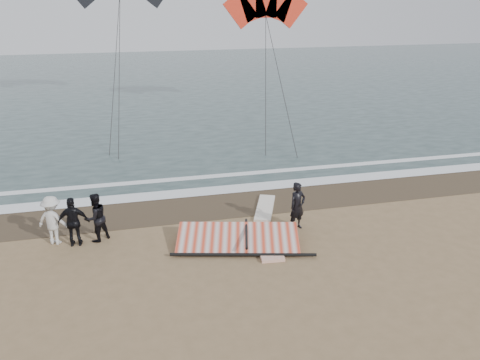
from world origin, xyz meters
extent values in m
plane|color=#8C704C|center=(0.00, 0.00, 0.00)|extent=(120.00, 120.00, 0.00)
cube|color=#233838|center=(0.00, 33.00, 0.01)|extent=(120.00, 54.00, 0.02)
cube|color=#4C3D2B|center=(0.00, 4.50, 0.01)|extent=(120.00, 2.80, 0.01)
cube|color=white|center=(0.00, 5.90, 0.03)|extent=(120.00, 0.90, 0.01)
cube|color=white|center=(0.00, 7.60, 0.03)|extent=(120.00, 0.45, 0.01)
imported|color=black|center=(2.16, 1.80, 0.89)|extent=(0.76, 0.62, 1.79)
cube|color=white|center=(0.77, 1.06, 0.05)|extent=(0.98, 2.76, 0.11)
cube|color=white|center=(1.49, 3.64, 0.05)|extent=(1.45, 2.45, 0.10)
imported|color=black|center=(-4.87, 2.53, 0.87)|extent=(1.07, 1.03, 1.74)
imported|color=black|center=(-5.57, 2.33, 0.88)|extent=(1.06, 0.50, 1.76)
imported|color=silver|center=(-6.27, 2.63, 0.87)|extent=(1.29, 1.05, 1.74)
cube|color=black|center=(-0.42, 1.62, 0.05)|extent=(2.89, 1.30, 0.11)
cube|color=red|center=(-0.22, 1.02, 0.30)|extent=(4.37, 2.49, 0.43)
cylinder|color=black|center=(-0.22, 0.24, 0.11)|extent=(4.66, 1.21, 0.11)
cylinder|color=black|center=(0.08, 1.02, 0.45)|extent=(0.56, 2.02, 0.09)
cylinder|color=#262626|center=(4.61, 14.68, 3.36)|extent=(0.04, 0.04, 11.89)
cylinder|color=#262626|center=(5.36, 14.31, 3.36)|extent=(0.04, 0.04, 12.27)
cylinder|color=#262626|center=(-4.13, 17.58, 4.13)|extent=(0.04, 0.04, 14.13)
cylinder|color=#262626|center=(-3.89, 17.22, 4.13)|extent=(0.04, 0.04, 14.69)
camera|label=1|loc=(-3.30, -12.59, 7.99)|focal=35.00mm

